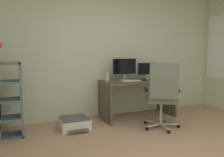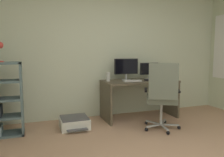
{
  "view_description": "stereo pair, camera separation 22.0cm",
  "coord_description": "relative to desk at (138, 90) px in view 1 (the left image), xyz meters",
  "views": [
    {
      "loc": [
        -1.58,
        -1.93,
        1.29
      ],
      "look_at": [
        -0.08,
        1.61,
        0.84
      ],
      "focal_mm": 36.29,
      "sensor_mm": 36.0,
      "label": 1
    },
    {
      "loc": [
        -1.38,
        -2.01,
        1.29
      ],
      "look_at": [
        -0.08,
        1.61,
        0.84
      ],
      "focal_mm": 36.29,
      "sensor_mm": 36.0,
      "label": 2
    }
  ],
  "objects": [
    {
      "name": "printer",
      "position": [
        -1.32,
        -0.19,
        -0.45
      ],
      "size": [
        0.48,
        0.52,
        0.19
      ],
      "color": "silver",
      "rests_on": "ground"
    },
    {
      "name": "monitor_secondary",
      "position": [
        0.27,
        0.11,
        0.39
      ],
      "size": [
        0.39,
        0.18,
        0.33
      ],
      "color": "#B2B5B7",
      "rests_on": "desk"
    },
    {
      "name": "keyboard",
      "position": [
        -0.2,
        -0.1,
        0.21
      ],
      "size": [
        0.35,
        0.15,
        0.02
      ],
      "primitive_type": "cube",
      "rotation": [
        0.0,
        0.0,
        -0.05
      ],
      "color": "silver",
      "rests_on": "desk"
    },
    {
      "name": "monitor_main",
      "position": [
        -0.23,
        0.11,
        0.45
      ],
      "size": [
        0.48,
        0.18,
        0.42
      ],
      "color": "#B2B5B7",
      "rests_on": "desk"
    },
    {
      "name": "office_chair",
      "position": [
        0.01,
        -0.8,
        0.07
      ],
      "size": [
        0.66,
        0.68,
        1.12
      ],
      "color": "#B7BABC",
      "rests_on": "ground"
    },
    {
      "name": "wall_back",
      "position": [
        -0.59,
        0.44,
        0.75
      ],
      "size": [
        5.3,
        0.1,
        2.59
      ],
      "primitive_type": "cube",
      "color": "beige",
      "rests_on": "ground"
    },
    {
      "name": "desk",
      "position": [
        0.0,
        0.0,
        0.0
      ],
      "size": [
        1.42,
        0.67,
        0.74
      ],
      "color": "brown",
      "rests_on": "ground"
    },
    {
      "name": "desktop_speaker",
      "position": [
        -0.62,
        0.07,
        0.28
      ],
      "size": [
        0.07,
        0.07,
        0.17
      ],
      "primitive_type": "cylinder",
      "color": "silver",
      "rests_on": "desk"
    },
    {
      "name": "computer_mouse",
      "position": [
        0.1,
        -0.09,
        0.22
      ],
      "size": [
        0.08,
        0.11,
        0.03
      ],
      "primitive_type": "cube",
      "rotation": [
        0.0,
        0.0,
        -0.24
      ],
      "color": "black",
      "rests_on": "desk"
    }
  ]
}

